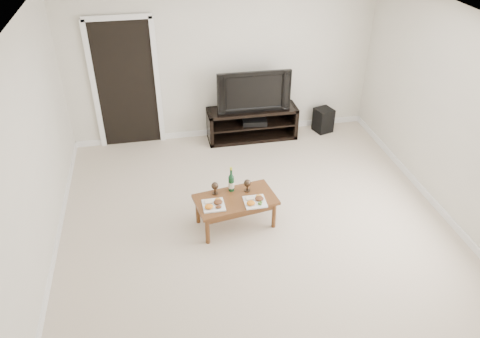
% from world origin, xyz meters
% --- Properties ---
extents(floor, '(5.50, 5.50, 0.00)m').
position_xyz_m(floor, '(0.00, 0.00, 0.00)').
color(floor, beige).
rests_on(floor, ground).
extents(back_wall, '(5.00, 0.04, 2.60)m').
position_xyz_m(back_wall, '(0.00, 2.77, 1.30)').
color(back_wall, beige).
rests_on(back_wall, ground).
extents(ceiling, '(5.00, 5.50, 0.04)m').
position_xyz_m(ceiling, '(0.00, 0.00, 2.62)').
color(ceiling, white).
rests_on(ceiling, back_wall).
extents(doorway, '(0.90, 0.02, 2.05)m').
position_xyz_m(doorway, '(-1.55, 2.73, 1.02)').
color(doorway, black).
rests_on(doorway, ground).
extents(media_console, '(1.50, 0.45, 0.55)m').
position_xyz_m(media_console, '(0.44, 2.50, 0.28)').
color(media_console, black).
rests_on(media_console, ground).
extents(television, '(1.20, 0.18, 0.69)m').
position_xyz_m(television, '(0.44, 2.50, 0.90)').
color(television, black).
rests_on(television, media_console).
extents(av_receiver, '(0.44, 0.35, 0.08)m').
position_xyz_m(av_receiver, '(0.49, 2.48, 0.33)').
color(av_receiver, black).
rests_on(av_receiver, media_console).
extents(subwoofer, '(0.35, 0.35, 0.42)m').
position_xyz_m(subwoofer, '(1.72, 2.51, 0.21)').
color(subwoofer, black).
rests_on(subwoofer, ground).
extents(coffee_table, '(1.08, 0.70, 0.42)m').
position_xyz_m(coffee_table, '(-0.26, 0.27, 0.21)').
color(coffee_table, brown).
rests_on(coffee_table, ground).
extents(plate_left, '(0.27, 0.27, 0.07)m').
position_xyz_m(plate_left, '(-0.55, 0.17, 0.45)').
color(plate_left, white).
rests_on(plate_left, coffee_table).
extents(plate_right, '(0.27, 0.27, 0.07)m').
position_xyz_m(plate_right, '(-0.04, 0.14, 0.45)').
color(plate_right, white).
rests_on(plate_right, coffee_table).
extents(wine_bottle, '(0.07, 0.07, 0.35)m').
position_xyz_m(wine_bottle, '(-0.28, 0.45, 0.59)').
color(wine_bottle, '#0F371C').
rests_on(wine_bottle, coffee_table).
extents(goblet_left, '(0.09, 0.09, 0.17)m').
position_xyz_m(goblet_left, '(-0.50, 0.42, 0.51)').
color(goblet_left, '#36281D').
rests_on(goblet_left, coffee_table).
extents(goblet_right, '(0.09, 0.09, 0.17)m').
position_xyz_m(goblet_right, '(-0.08, 0.40, 0.51)').
color(goblet_right, '#36281D').
rests_on(goblet_right, coffee_table).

